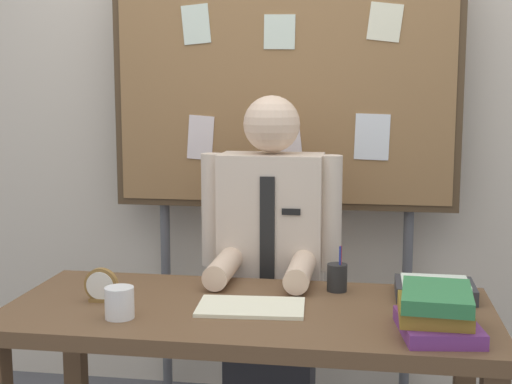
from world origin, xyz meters
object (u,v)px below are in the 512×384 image
at_px(desk, 248,337).
at_px(open_notebook, 251,307).
at_px(person, 271,287).
at_px(pen_holder, 337,277).
at_px(book_stack, 436,312).
at_px(desk_clock, 101,287).
at_px(bulletin_board, 283,88).
at_px(coffee_mug, 119,303).
at_px(paper_tray, 435,289).

distance_m(desk, open_notebook, 0.11).
relative_size(person, pen_holder, 8.83).
xyz_separation_m(book_stack, desk_clock, (-1.06, 0.14, -0.01)).
relative_size(bulletin_board, pen_holder, 12.57).
xyz_separation_m(book_stack, pen_holder, (-0.30, 0.38, -0.01)).
relative_size(book_stack, desk_clock, 2.68).
height_order(person, desk_clock, person).
distance_m(desk, book_stack, 0.62).
bearing_deg(open_notebook, desk_clock, -179.93).
bearing_deg(desk_clock, coffee_mug, -52.16).
distance_m(book_stack, pen_holder, 0.49).
relative_size(bulletin_board, open_notebook, 5.94).
xyz_separation_m(pen_holder, paper_tray, (0.33, -0.02, -0.02)).
bearing_deg(coffee_mug, book_stack, 0.96).
bearing_deg(book_stack, bulletin_board, 118.47).
bearing_deg(pen_holder, book_stack, -51.99).
height_order(book_stack, open_notebook, book_stack).
bearing_deg(person, desk_clock, -131.38).
xyz_separation_m(bulletin_board, open_notebook, (0.01, -0.92, -0.69)).
relative_size(person, desk_clock, 12.52).
relative_size(desk, person, 1.11).
distance_m(person, bulletin_board, 0.86).
xyz_separation_m(person, coffee_mug, (-0.37, -0.70, 0.13)).
bearing_deg(pen_holder, coffee_mug, -148.04).
xyz_separation_m(desk, pen_holder, (0.27, 0.23, 0.15)).
relative_size(book_stack, coffee_mug, 3.13).
height_order(bulletin_board, paper_tray, bulletin_board).
xyz_separation_m(bulletin_board, desk_clock, (-0.49, -0.92, -0.64)).
xyz_separation_m(bulletin_board, pen_holder, (0.27, -0.67, -0.65)).
distance_m(desk, bulletin_board, 1.20).
relative_size(open_notebook, desk_clock, 3.00).
xyz_separation_m(desk_clock, coffee_mug, (0.12, -0.15, -0.00)).
height_order(desk, open_notebook, open_notebook).
height_order(desk_clock, pen_holder, pen_holder).
xyz_separation_m(person, bulletin_board, (0.00, 0.37, 0.78)).
distance_m(open_notebook, desk_clock, 0.50).
relative_size(open_notebook, coffee_mug, 3.51).
bearing_deg(book_stack, desk_clock, 172.70).
bearing_deg(desk, person, 90.00).
height_order(person, coffee_mug, person).
bearing_deg(pen_holder, desk, -140.18).
bearing_deg(open_notebook, pen_holder, 43.61).
relative_size(bulletin_board, paper_tray, 7.74).
xyz_separation_m(open_notebook, desk_clock, (-0.50, -0.00, 0.05)).
distance_m(book_stack, desk_clock, 1.07).
xyz_separation_m(open_notebook, coffee_mug, (-0.38, -0.15, 0.04)).
xyz_separation_m(bulletin_board, coffee_mug, (-0.37, -1.08, -0.65)).
xyz_separation_m(person, open_notebook, (0.01, -0.55, 0.09)).
relative_size(bulletin_board, coffee_mug, 20.84).
bearing_deg(open_notebook, desk, 123.40).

